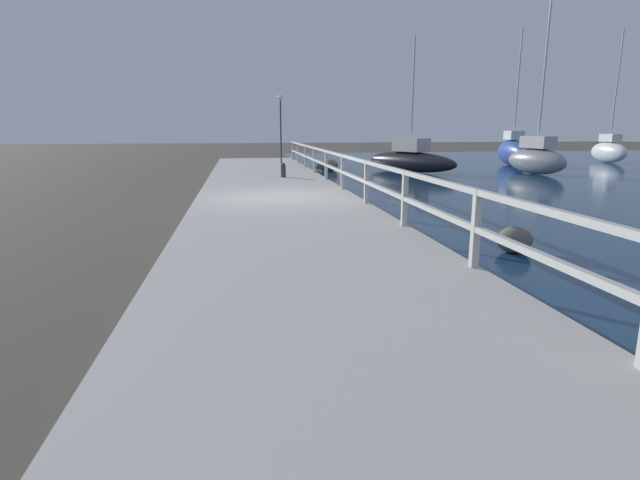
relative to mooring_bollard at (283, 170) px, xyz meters
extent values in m
plane|color=#4C473D|center=(-0.63, -5.55, -0.58)|extent=(120.00, 120.00, 0.00)
cube|color=beige|center=(-0.63, -5.55, -0.42)|extent=(4.37, 36.00, 0.31)
cube|color=beige|center=(1.46, -12.91, 0.26)|extent=(0.10, 0.10, 1.05)
cube|color=beige|center=(1.46, -9.97, 0.26)|extent=(0.10, 0.10, 1.05)
cube|color=beige|center=(1.46, -7.02, 0.26)|extent=(0.10, 0.10, 1.05)
cube|color=beige|center=(1.46, -4.07, 0.26)|extent=(0.10, 0.10, 1.05)
cube|color=beige|center=(1.46, -1.13, 0.26)|extent=(0.10, 0.10, 1.05)
cube|color=beige|center=(1.46, 1.82, 0.26)|extent=(0.10, 0.10, 1.05)
cube|color=beige|center=(1.46, 4.76, 0.26)|extent=(0.10, 0.10, 1.05)
cube|color=beige|center=(1.46, 7.71, 0.26)|extent=(0.10, 0.10, 1.05)
cube|color=beige|center=(1.46, 10.65, 0.26)|extent=(0.10, 0.10, 1.05)
cube|color=beige|center=(1.46, -5.55, 0.74)|extent=(0.09, 32.50, 0.08)
cube|color=beige|center=(1.46, -5.55, 0.26)|extent=(0.09, 32.50, 0.08)
ellipsoid|color=gray|center=(1.91, 3.67, -0.43)|extent=(0.39, 0.35, 0.29)
ellipsoid|color=#666056|center=(3.09, -11.13, -0.35)|extent=(0.61, 0.55, 0.46)
ellipsoid|color=#666056|center=(2.43, 6.01, -0.35)|extent=(0.61, 0.55, 0.46)
ellipsoid|color=slate|center=(2.87, 5.88, -0.28)|extent=(0.78, 0.70, 0.58)
cylinder|color=#333338|center=(0.00, 0.00, -0.06)|extent=(0.19, 0.19, 0.41)
sphere|color=#333338|center=(0.00, 0.00, 0.18)|extent=(0.17, 0.17, 0.17)
cylinder|color=#2D2D33|center=(0.38, 5.56, 1.30)|extent=(0.07, 0.07, 3.13)
sphere|color=beige|center=(0.38, 5.56, 2.98)|extent=(0.23, 0.23, 0.23)
ellipsoid|color=#2D4C9E|center=(13.99, 8.17, 0.16)|extent=(1.76, 4.06, 1.46)
cube|color=silver|center=(13.99, 8.17, 1.14)|extent=(0.98, 1.41, 0.50)
cylinder|color=silver|center=(13.99, 8.17, 3.92)|extent=(0.09, 0.09, 6.04)
ellipsoid|color=gray|center=(12.12, 2.75, 0.03)|extent=(1.75, 3.67, 1.20)
cube|color=beige|center=(12.12, 2.75, 0.91)|extent=(1.06, 1.68, 0.55)
cylinder|color=silver|center=(12.12, 2.75, 4.02)|extent=(0.09, 0.09, 6.78)
ellipsoid|color=black|center=(6.72, 4.95, -0.07)|extent=(3.64, 5.99, 0.99)
cube|color=beige|center=(6.72, 4.95, 0.74)|extent=(1.57, 2.01, 0.65)
cylinder|color=silver|center=(6.72, 4.95, 3.12)|extent=(0.09, 0.09, 5.39)
ellipsoid|color=white|center=(21.22, 9.44, 0.07)|extent=(1.18, 3.33, 1.28)
cube|color=silver|center=(21.22, 9.44, 0.95)|extent=(0.76, 1.36, 0.47)
cylinder|color=silver|center=(21.22, 9.44, 3.99)|extent=(0.09, 0.09, 6.57)
camera|label=1|loc=(-1.60, -18.98, 1.56)|focal=28.00mm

